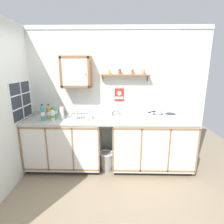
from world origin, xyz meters
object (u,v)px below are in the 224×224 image
mug (91,116)px  trash_bin (107,160)px  bottle_juice_amber_4 (49,112)px  wall_cabinet (76,72)px  warning_sign (119,95)px  bottle_water_clear_3 (53,115)px  dish_rack (81,117)px  bottle_detergent_teal_2 (43,113)px  bottle_soda_green_0 (55,112)px  saucepan (158,112)px  hot_plate_stove (164,117)px  bottle_opaque_white_1 (62,113)px  sink (111,119)px

mug → trash_bin: (0.28, -0.07, -0.84)m
bottle_juice_amber_4 → wall_cabinet: bearing=18.0°
warning_sign → wall_cabinet: bearing=-170.8°
bottle_water_clear_3 → dish_rack: (0.47, 0.12, -0.07)m
bottle_detergent_teal_2 → bottle_juice_amber_4: 0.13m
bottle_soda_green_0 → dish_rack: bottle_soda_green_0 is taller
bottle_detergent_teal_2 → saucepan: bearing=4.5°
hot_plate_stove → bottle_opaque_white_1: bearing=-178.5°
hot_plate_stove → mug: size_ratio=3.67×
bottle_juice_amber_4 → mug: (0.76, 0.01, -0.07)m
dish_rack → wall_cabinet: bearing=115.0°
bottle_soda_green_0 → bottle_juice_amber_4: (-0.09, -0.05, 0.01)m
bottle_juice_amber_4 → dish_rack: (0.58, -0.01, -0.09)m
hot_plate_stove → bottle_opaque_white_1: 1.84m
bottle_detergent_teal_2 → mug: 0.83m
hot_plate_stove → trash_bin: bearing=-175.1°
mug → bottle_juice_amber_4: bearing=-179.5°
bottle_opaque_white_1 → mug: bottle_opaque_white_1 is taller
bottle_opaque_white_1 → dish_rack: bearing=2.1°
mug → warning_sign: 0.68m
hot_plate_stove → dish_rack: bearing=-178.7°
hot_plate_stove → saucepan: 0.15m
bottle_soda_green_0 → wall_cabinet: (0.40, 0.12, 0.71)m
bottle_soda_green_0 → bottle_juice_amber_4: bottle_juice_amber_4 is taller
bottle_soda_green_0 → bottle_detergent_teal_2: 0.23m
hot_plate_stove → bottle_soda_green_0: size_ratio=1.90×
hot_plate_stove → mug: (-1.32, -0.02, 0.01)m
saucepan → bottle_opaque_white_1: 1.72m
dish_rack → trash_bin: bearing=-6.7°
bottle_soda_green_0 → bottle_juice_amber_4: size_ratio=0.93×
bottle_soda_green_0 → warning_sign: warning_sign is taller
trash_bin → saucepan: bearing=6.7°
wall_cabinet → trash_bin: (0.54, -0.23, -1.62)m
bottle_water_clear_3 → wall_cabinet: size_ratio=0.41×
bottle_opaque_white_1 → bottle_juice_amber_4: (-0.24, 0.02, -0.00)m
sink → warning_sign: 0.51m
dish_rack → warning_sign: 0.84m
saucepan → trash_bin: size_ratio=0.82×
bottle_opaque_white_1 → bottle_water_clear_3: (-0.13, -0.11, -0.02)m
bottle_water_clear_3 → bottle_opaque_white_1: bearing=38.5°
bottle_detergent_teal_2 → bottle_water_clear_3: 0.18m
warning_sign → trash_bin: size_ratio=0.73×
trash_bin → mug: bearing=165.7°
bottle_juice_amber_4 → wall_cabinet: size_ratio=0.48×
sink → saucepan: sink is taller
sink → bottle_opaque_white_1: sink is taller
hot_plate_stove → warning_sign: warning_sign is taller
warning_sign → trash_bin: bearing=-123.1°
sink → wall_cabinet: (-0.62, 0.13, 0.84)m
bottle_opaque_white_1 → dish_rack: size_ratio=0.86×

